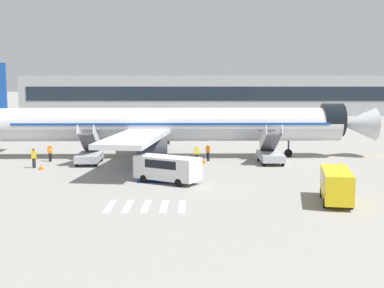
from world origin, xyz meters
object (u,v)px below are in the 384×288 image
Objects in this scene: service_van_3 at (336,183)px; traffic_cone_1 at (204,161)px; airliner at (166,125)px; boarding_stairs_forward at (270,153)px; ground_crew_2 at (50,151)px; boarding_stairs_aft at (89,154)px; traffic_cone_0 at (41,167)px; service_van_2 at (167,167)px; baggage_cart at (172,168)px; terminal_building at (212,95)px; fuel_tanker at (135,125)px; ground_crew_1 at (197,153)px; ground_crew_0 at (208,151)px; ground_crew_3 at (34,157)px.

service_van_3 reaches higher than traffic_cone_1.
airliner reaches higher than boarding_stairs_forward.
boarding_stairs_aft is at bearing 121.67° from ground_crew_2.
airliner is at bearing 36.27° from traffic_cone_0.
boarding_stairs_forward is (10.68, -3.95, -2.51)m from airliner.
baggage_cart is at bearing -150.97° from service_van_2.
terminal_building is at bearing -143.86° from ground_crew_2.
fuel_tanker is at bearing -145.48° from ground_crew_2.
service_van_3 is 3.17× the size of ground_crew_2.
ground_crew_2 reaches higher than ground_crew_1.
service_van_3 is 20.38m from ground_crew_0.
ground_crew_0 is 0.98× the size of ground_crew_2.
service_van_2 is 13.72m from service_van_3.
service_van_2 is 9.56× the size of traffic_cone_0.
service_van_2 is at bearing -30.07° from ground_crew_3.
fuel_tanker is 54.10m from terminal_building.
airliner is 6.61m from traffic_cone_1.
ground_crew_0 is at bearing 19.65° from traffic_cone_0.
ground_crew_3 is at bearing 135.33° from traffic_cone_0.
service_van_2 reaches higher than baggage_cart.
traffic_cone_0 is (-12.17, 0.60, 0.04)m from baggage_cart.
ground_crew_3 is 1.60m from traffic_cone_0.
airliner is 14.23m from ground_crew_3.
traffic_cone_1 is (15.71, -0.92, -0.77)m from ground_crew_2.
ground_crew_2 is (-12.73, 5.56, 0.78)m from baggage_cart.
baggage_cart is 5.51m from traffic_cone_1.
ground_crew_2 reaches higher than baggage_cart.
baggage_cart is 1.55× the size of ground_crew_3.
ground_crew_0 is 3.31× the size of traffic_cone_1.
terminal_building is at bearing 40.80° from baggage_cart.
airliner is at bearing -59.29° from ground_crew_1.
baggage_cart is (-11.75, 12.43, -1.08)m from service_van_3.
ground_crew_2 is 4.01m from ground_crew_3.
ground_crew_1 is 74.93m from terminal_building.
airliner is at bearing 130.57° from service_van_3.
ground_crew_1 is at bearing 127.49° from service_van_3.
boarding_stairs_aft is 0.93× the size of service_van_3.
ground_crew_3 reaches higher than baggage_cart.
fuel_tanker is at bearing 124.08° from service_van_3.
service_van_2 is (8.29, -9.69, 0.29)m from boarding_stairs_aft.
service_van_2 is at bearing 159.23° from service_van_3.
service_van_3 is 30.39m from ground_crew_2.
ground_crew_0 reaches higher than traffic_cone_0.
ground_crew_2 is at bearing -103.83° from terminal_building.
ground_crew_0 is (3.39, 6.15, 0.75)m from baggage_cart.
fuel_tanker reaches higher than ground_crew_1.
ground_crew_2 is at bearing 175.94° from boarding_stairs_forward.
terminal_building is at bearing 172.59° from airliner.
fuel_tanker is at bearing -138.51° from service_van_2.
ground_crew_1 is 14.96m from ground_crew_2.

